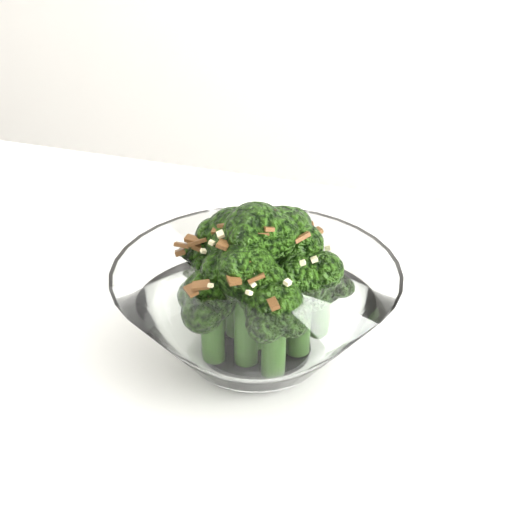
% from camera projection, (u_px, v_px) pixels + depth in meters
% --- Properties ---
extents(broccoli_dish, '(0.21, 0.21, 0.13)m').
position_uv_depth(broccoli_dish, '(257.00, 301.00, 0.52)').
color(broccoli_dish, white).
rests_on(broccoli_dish, table).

